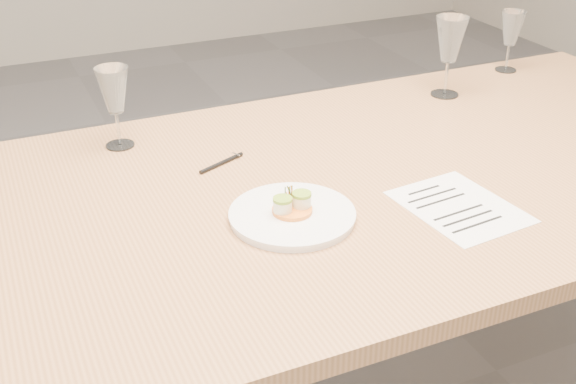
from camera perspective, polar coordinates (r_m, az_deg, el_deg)
name	(u,v)px	position (r m, az deg, el deg)	size (l,w,h in m)	color
dining_table	(289,217)	(1.55, 0.07, -1.97)	(2.40, 1.00, 0.75)	#B47E4E
dinner_plate	(292,214)	(1.40, 0.35, -1.75)	(0.25, 0.25, 0.07)	white
recipe_sheet	(459,207)	(1.49, 13.36, -1.14)	(0.22, 0.27, 0.00)	white
ballpoint_pen	(222,163)	(1.62, -5.26, 2.31)	(0.12, 0.06, 0.01)	black
wine_glass_1	(114,92)	(1.70, -13.60, 7.68)	(0.08, 0.08, 0.19)	white
wine_glass_2	(450,41)	(2.02, 12.70, 11.56)	(0.09, 0.09, 0.22)	white
wine_glass_3	(512,29)	(2.27, 17.25, 12.16)	(0.07, 0.07, 0.18)	white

